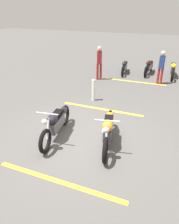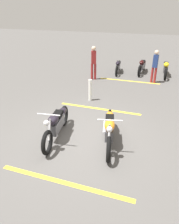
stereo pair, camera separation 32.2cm
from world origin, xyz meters
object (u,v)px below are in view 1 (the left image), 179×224
(bystander_secondary, at_px, (99,61))
(bollard_post, at_px, (93,90))
(motorcycle_row_far_left, at_px, (173,69))
(motorcycle_bright_foreground, at_px, (108,129))
(motorcycle_row_center, at_px, (125,66))
(bystander_near_row, at_px, (161,66))
(motorcycle_dark_foreground, at_px, (56,122))
(motorcycle_row_left, at_px, (149,66))

(bystander_secondary, distance_m, bollard_post, 3.00)
(motorcycle_row_far_left, distance_m, bystander_secondary, 4.22)
(motorcycle_bright_foreground, xyz_separation_m, bollard_post, (2.73, 1.59, -0.01))
(motorcycle_row_center, distance_m, bystander_near_row, 2.55)
(motorcycle_row_far_left, xyz_separation_m, bystander_secondary, (-2.08, 3.63, 0.53))
(motorcycle_row_center, distance_m, bollard_post, 4.60)
(motorcycle_dark_foreground, distance_m, motorcycle_row_left, 8.17)
(motorcycle_bright_foreground, bearing_deg, motorcycle_row_far_left, 156.46)
(motorcycle_bright_foreground, relative_size, motorcycle_row_center, 1.10)
(motorcycle_row_far_left, xyz_separation_m, bystander_near_row, (-1.53, 0.52, 0.47))
(motorcycle_row_far_left, xyz_separation_m, motorcycle_row_center, (-0.32, 2.69, -0.05))
(motorcycle_row_left, bearing_deg, motorcycle_bright_foreground, 3.14)
(bollard_post, bearing_deg, bystander_secondary, 16.80)
(motorcycle_row_center, bearing_deg, motorcycle_dark_foreground, -7.45)
(bollard_post, bearing_deg, motorcycle_dark_foreground, -178.97)
(motorcycle_row_center, distance_m, bystander_secondary, 2.08)
(motorcycle_row_far_left, distance_m, motorcycle_row_left, 1.35)
(motorcycle_row_far_left, height_order, motorcycle_row_center, motorcycle_row_far_left)
(motorcycle_dark_foreground, relative_size, motorcycle_row_far_left, 0.99)
(motorcycle_dark_foreground, xyz_separation_m, bystander_secondary, (5.81, 0.91, 0.53))
(motorcycle_bright_foreground, xyz_separation_m, motorcycle_row_center, (7.32, 1.51, -0.05))
(motorcycle_row_left, xyz_separation_m, bystander_near_row, (-1.68, -0.82, 0.49))
(bystander_near_row, xyz_separation_m, bystander_secondary, (-0.56, 3.12, 0.06))
(motorcycle_row_left, distance_m, motorcycle_row_center, 1.43)
(bystander_secondary, bearing_deg, motorcycle_row_far_left, 96.23)
(motorcycle_dark_foreground, distance_m, bystander_secondary, 5.91)
(motorcycle_bright_foreground, xyz_separation_m, motorcycle_row_far_left, (7.64, -1.19, -0.01))
(motorcycle_bright_foreground, relative_size, motorcycle_row_far_left, 0.98)
(motorcycle_row_far_left, bearing_deg, bystander_secondary, -63.54)
(motorcycle_bright_foreground, xyz_separation_m, bystander_near_row, (6.11, -0.67, 0.47))
(bollard_post, bearing_deg, motorcycle_bright_foreground, -149.76)
(bystander_secondary, height_order, bollard_post, bystander_secondary)
(motorcycle_row_left, relative_size, bystander_secondary, 1.21)
(motorcycle_bright_foreground, xyz_separation_m, bystander_secondary, (5.56, 2.44, 0.53))
(motorcycle_bright_foreground, xyz_separation_m, motorcycle_row_left, (7.79, 0.15, -0.02))
(bystander_near_row, bearing_deg, motorcycle_row_left, -145.35)
(motorcycle_row_far_left, height_order, bystander_secondary, bystander_secondary)
(motorcycle_bright_foreground, height_order, motorcycle_row_far_left, motorcycle_bright_foreground)
(motorcycle_dark_foreground, relative_size, bystander_near_row, 1.33)
(motorcycle_dark_foreground, xyz_separation_m, bystander_near_row, (6.37, -2.21, 0.47))
(motorcycle_row_far_left, bearing_deg, motorcycle_dark_foreground, -22.42)
(motorcycle_bright_foreground, bearing_deg, motorcycle_row_left, 166.42)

